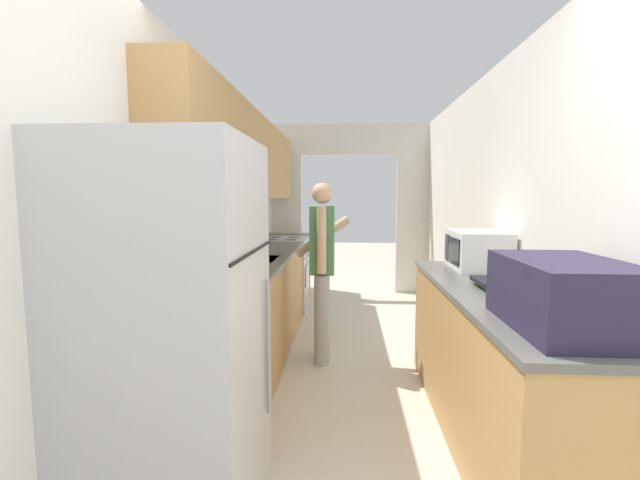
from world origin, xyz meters
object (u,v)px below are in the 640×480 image
at_px(person, 322,268).
at_px(book_stack, 498,284).
at_px(range_oven, 283,273).
at_px(microwave, 478,250).
at_px(refrigerator, 173,335).
at_px(suitcase, 564,294).

distance_m(person, book_stack, 1.57).
bearing_deg(range_oven, book_stack, -58.96).
xyz_separation_m(range_oven, person, (0.60, -1.74, 0.37)).
height_order(person, microwave, person).
distance_m(range_oven, book_stack, 3.35).
relative_size(range_oven, book_stack, 3.48).
height_order(microwave, book_stack, microwave).
relative_size(refrigerator, book_stack, 5.64).
bearing_deg(book_stack, refrigerator, -154.87).
distance_m(microwave, book_stack, 0.71).
relative_size(refrigerator, range_oven, 1.62).
bearing_deg(suitcase, range_oven, 115.31).
bearing_deg(microwave, suitcase, -93.55).
xyz_separation_m(microwave, book_stack, (-0.09, -0.69, -0.12)).
height_order(range_oven, book_stack, range_oven).
distance_m(refrigerator, microwave, 2.29).
height_order(person, book_stack, person).
bearing_deg(range_oven, person, -70.84).
xyz_separation_m(person, book_stack, (1.11, -1.10, 0.10)).
relative_size(person, microwave, 3.10).
bearing_deg(person, range_oven, 18.13).
xyz_separation_m(person, suitcase, (1.10, -1.87, 0.22)).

